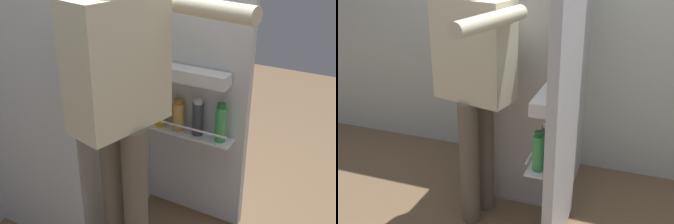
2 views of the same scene
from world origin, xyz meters
The scene contains 2 objects.
refrigerator centered at (0.03, 0.52, 0.81)m, with size 0.68×1.27×1.62m.
person centered at (-0.21, 0.05, 0.99)m, with size 0.56×0.82×1.65m.
Camera 1 is at (-1.60, -1.01, 1.68)m, focal length 44.84 mm.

